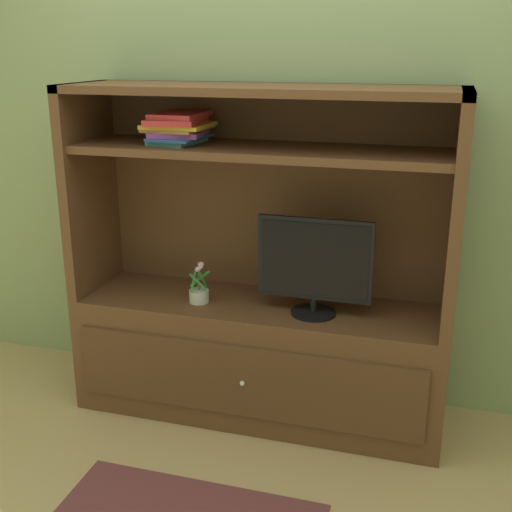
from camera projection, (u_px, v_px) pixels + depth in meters
ground_plane at (234, 454)px, 2.91m from camera, size 8.00×8.00×0.00m
painted_rear_wall at (279, 120)px, 3.16m from camera, size 6.00×0.10×2.80m
media_console at (259, 318)px, 3.13m from camera, size 1.77×0.53×1.58m
tv_monitor at (315, 264)px, 2.89m from camera, size 0.52×0.21×0.45m
potted_plant at (199, 293)px, 3.09m from camera, size 0.10×0.11×0.20m
magazine_stack at (179, 127)px, 2.94m from camera, size 0.28×0.34×0.14m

